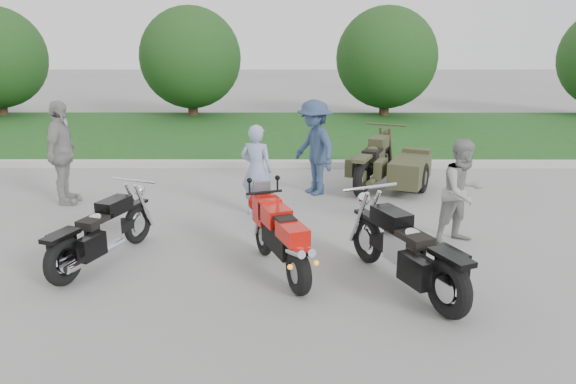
{
  "coord_description": "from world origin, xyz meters",
  "views": [
    {
      "loc": [
        0.55,
        -7.06,
        3.17
      ],
      "look_at": [
        0.52,
        1.09,
        0.8
      ],
      "focal_mm": 35.0,
      "sensor_mm": 36.0,
      "label": 1
    }
  ],
  "objects_px": {
    "cruiser_left": "(99,235)",
    "person_back": "(62,153)",
    "person_grey": "(462,192)",
    "cruiser_right": "(409,254)",
    "person_stripe": "(257,170)",
    "cruiser_sidecar": "(394,168)",
    "sportbike_red": "(281,236)",
    "person_denim": "(314,148)"
  },
  "relations": [
    {
      "from": "person_grey",
      "to": "cruiser_right",
      "type": "bearing_deg",
      "value": -151.39
    },
    {
      "from": "cruiser_left",
      "to": "cruiser_right",
      "type": "distance_m",
      "value": 4.19
    },
    {
      "from": "cruiser_sidecar",
      "to": "person_back",
      "type": "distance_m",
      "value": 6.44
    },
    {
      "from": "sportbike_red",
      "to": "person_back",
      "type": "distance_m",
      "value": 5.22
    },
    {
      "from": "cruiser_right",
      "to": "person_denim",
      "type": "bearing_deg",
      "value": 78.91
    },
    {
      "from": "cruiser_sidecar",
      "to": "person_back",
      "type": "xyz_separation_m",
      "value": [
        -6.35,
        -0.96,
        0.51
      ]
    },
    {
      "from": "cruiser_left",
      "to": "person_stripe",
      "type": "distance_m",
      "value": 3.05
    },
    {
      "from": "person_back",
      "to": "person_stripe",
      "type": "bearing_deg",
      "value": -102.09
    },
    {
      "from": "cruiser_right",
      "to": "person_grey",
      "type": "bearing_deg",
      "value": 31.83
    },
    {
      "from": "sportbike_red",
      "to": "person_stripe",
      "type": "xyz_separation_m",
      "value": [
        -0.46,
        2.53,
        0.26
      ]
    },
    {
      "from": "cruiser_left",
      "to": "person_denim",
      "type": "distance_m",
      "value": 4.75
    },
    {
      "from": "cruiser_sidecar",
      "to": "sportbike_red",
      "type": "bearing_deg",
      "value": -95.33
    },
    {
      "from": "cruiser_sidecar",
      "to": "person_back",
      "type": "relative_size",
      "value": 1.25
    },
    {
      "from": "cruiser_sidecar",
      "to": "person_grey",
      "type": "relative_size",
      "value": 1.49
    },
    {
      "from": "cruiser_left",
      "to": "person_back",
      "type": "xyz_separation_m",
      "value": [
        -1.59,
        2.88,
        0.53
      ]
    },
    {
      "from": "cruiser_left",
      "to": "person_stripe",
      "type": "bearing_deg",
      "value": 67.83
    },
    {
      "from": "cruiser_right",
      "to": "person_stripe",
      "type": "height_order",
      "value": "person_stripe"
    },
    {
      "from": "person_stripe",
      "to": "person_back",
      "type": "distance_m",
      "value": 3.71
    },
    {
      "from": "person_grey",
      "to": "cruiser_sidecar",
      "type": "bearing_deg",
      "value": 71.86
    },
    {
      "from": "person_stripe",
      "to": "person_back",
      "type": "height_order",
      "value": "person_back"
    },
    {
      "from": "cruiser_right",
      "to": "person_stripe",
      "type": "relative_size",
      "value": 1.41
    },
    {
      "from": "cruiser_left",
      "to": "cruiser_sidecar",
      "type": "bearing_deg",
      "value": 59.53
    },
    {
      "from": "cruiser_right",
      "to": "person_denim",
      "type": "height_order",
      "value": "person_denim"
    },
    {
      "from": "person_denim",
      "to": "person_back",
      "type": "bearing_deg",
      "value": -111.75
    },
    {
      "from": "person_stripe",
      "to": "person_grey",
      "type": "bearing_deg",
      "value": 175.45
    },
    {
      "from": "person_grey",
      "to": "person_stripe",
      "type": "bearing_deg",
      "value": 129.9
    },
    {
      "from": "cruiser_right",
      "to": "person_stripe",
      "type": "distance_m",
      "value": 3.66
    },
    {
      "from": "sportbike_red",
      "to": "cruiser_sidecar",
      "type": "distance_m",
      "value": 4.73
    },
    {
      "from": "sportbike_red",
      "to": "person_denim",
      "type": "relative_size",
      "value": 1.0
    },
    {
      "from": "cruiser_left",
      "to": "person_back",
      "type": "distance_m",
      "value": 3.33
    },
    {
      "from": "cruiser_sidecar",
      "to": "cruiser_left",
      "type": "bearing_deg",
      "value": -118.05
    },
    {
      "from": "person_stripe",
      "to": "person_denim",
      "type": "relative_size",
      "value": 0.86
    },
    {
      "from": "sportbike_red",
      "to": "cruiser_left",
      "type": "xyz_separation_m",
      "value": [
        -2.51,
        0.32,
        -0.11
      ]
    },
    {
      "from": "sportbike_red",
      "to": "cruiser_sidecar",
      "type": "relative_size",
      "value": 0.77
    },
    {
      "from": "sportbike_red",
      "to": "cruiser_right",
      "type": "relative_size",
      "value": 0.82
    },
    {
      "from": "person_grey",
      "to": "person_denim",
      "type": "distance_m",
      "value": 3.42
    },
    {
      "from": "cruiser_left",
      "to": "person_stripe",
      "type": "xyz_separation_m",
      "value": [
        2.06,
        2.22,
        0.37
      ]
    },
    {
      "from": "cruiser_right",
      "to": "cruiser_sidecar",
      "type": "distance_m",
      "value": 4.67
    },
    {
      "from": "cruiser_left",
      "to": "person_denim",
      "type": "bearing_deg",
      "value": 69.41
    },
    {
      "from": "cruiser_right",
      "to": "cruiser_sidecar",
      "type": "bearing_deg",
      "value": 57.93
    },
    {
      "from": "person_grey",
      "to": "cruiser_left",
      "type": "bearing_deg",
      "value": 162.17
    },
    {
      "from": "person_stripe",
      "to": "person_grey",
      "type": "relative_size",
      "value": 1.0
    }
  ]
}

